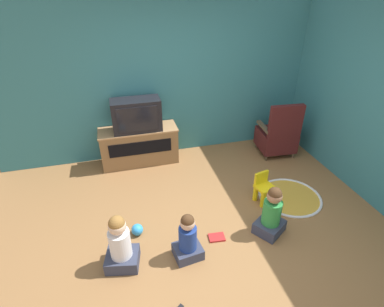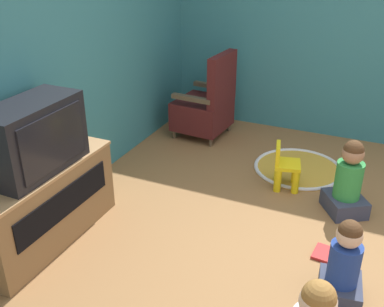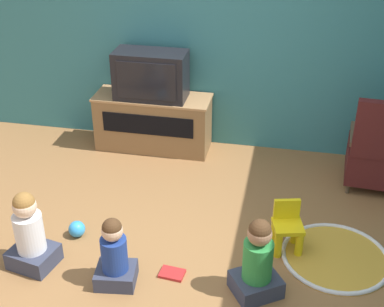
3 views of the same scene
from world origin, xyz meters
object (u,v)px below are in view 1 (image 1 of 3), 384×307
Objects in this scene: tv_cabinet at (139,145)px; toy_ball at (137,230)px; child_watching_right at (188,239)px; television at (136,115)px; black_armchair at (278,136)px; book at (217,237)px; yellow_kid_chair at (264,189)px; child_watching_left at (120,245)px; child_watching_center at (271,214)px.

toy_ball is (-0.24, -1.73, -0.25)m from tv_cabinet.
tv_cabinet is 2.24m from child_watching_right.
child_watching_right is (0.29, -2.20, -0.63)m from television.
black_armchair is 4.81× the size of book.
book is (-0.88, -0.52, -0.18)m from yellow_kid_chair.
yellow_kid_chair is at bearing 20.66° from child_watching_right.
television reaches higher than child_watching_left.
book is at bearing 48.88° from black_armchair.
child_watching_center is (1.83, 0.04, -0.01)m from child_watching_left.
television is 3.69× the size of book.
child_watching_center is (-0.20, -0.58, 0.10)m from yellow_kid_chair.
television is 5.29× the size of toy_ball.
child_watching_center is (1.38, -2.09, -0.60)m from television.
yellow_kid_chair is 0.63× the size of child_watching_left.
yellow_kid_chair is 0.65× the size of child_watching_center.
toy_ball is (-2.66, -1.37, -0.30)m from black_armchair.
toy_ball is (-1.62, 0.38, -0.22)m from child_watching_center.
child_watching_center is (1.38, -2.11, -0.03)m from tv_cabinet.
television is 2.49m from black_armchair.
child_watching_left is at bearing 36.27° from black_armchair.
child_watching_left reaches higher than toy_ball.
yellow_kid_chair is 0.62m from child_watching_center.
child_watching_left reaches higher than child_watching_center.
child_watching_center reaches higher than book.
child_watching_center reaches higher than child_watching_right.
tv_cabinet is 2.21m from yellow_kid_chair.
child_watching_right is (0.29, -2.22, -0.06)m from tv_cabinet.
toy_ball is at bearing 129.65° from child_watching_right.
tv_cabinet is at bearing 122.19° from yellow_kid_chair.
yellow_kid_chair is at bearing -44.06° from tv_cabinet.
child_watching_left is 1.03× the size of child_watching_center.
television is 2.29m from yellow_kid_chair.
yellow_kid_chair reaches higher than toy_ball.
tv_cabinet is 1.85× the size of child_watching_left.
child_watching_center reaches higher than toy_ball.
child_watching_right is at bearing -82.61° from tv_cabinet.
yellow_kid_chair is at bearing 58.77° from black_armchair.
child_watching_center reaches higher than yellow_kid_chair.
yellow_kid_chair is (-0.83, -1.17, -0.18)m from black_armchair.
book is (0.94, -0.32, -0.06)m from toy_ball.
black_armchair is at bearing 33.68° from child_watching_right.
yellow_kid_chair is at bearing 37.42° from child_watching_center.
child_watching_right reaches higher than book.
black_armchair is at bearing 43.80° from child_watching_left.
child_watching_right is at bearing 6.33° from child_watching_left.
tv_cabinet is at bearing 89.76° from child_watching_center.
television reaches higher than book.
toy_ball is 1.00m from book.
yellow_kid_chair is 0.72× the size of child_watching_right.
yellow_kid_chair is (1.58, -1.51, -0.70)m from television.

